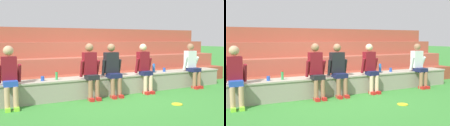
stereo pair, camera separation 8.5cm
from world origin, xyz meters
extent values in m
plane|color=#388433|center=(0.00, 0.00, 0.00)|extent=(80.00, 80.00, 0.00)
cube|color=gray|center=(0.00, 0.29, 0.26)|extent=(8.08, 0.57, 0.51)
cube|color=#ABA28E|center=(0.00, 0.29, 0.50)|extent=(8.12, 0.61, 0.04)
cube|color=#9A432F|center=(0.00, 1.04, 0.24)|extent=(10.51, 0.57, 0.47)
cube|color=#AC5541|center=(0.00, 1.61, 0.47)|extent=(10.51, 0.57, 0.95)
cube|color=#A8513D|center=(0.00, 2.18, 0.71)|extent=(10.51, 0.57, 1.42)
cube|color=#A64F3B|center=(0.00, 2.75, 0.95)|extent=(10.51, 0.57, 1.89)
cylinder|color=tan|center=(-2.57, -0.23, 0.26)|extent=(0.11, 0.11, 0.51)
cylinder|color=tan|center=(-2.39, -0.23, 0.26)|extent=(0.11, 0.11, 0.51)
cube|color=#8CD833|center=(-2.57, -0.27, 0.04)|extent=(0.10, 0.22, 0.08)
cube|color=#8CD833|center=(-2.39, -0.27, 0.04)|extent=(0.10, 0.22, 0.08)
cube|color=#2347B2|center=(-2.48, -0.09, 0.57)|extent=(0.29, 0.34, 0.12)
cube|color=maroon|center=(-2.48, 0.06, 0.88)|extent=(0.32, 0.20, 0.52)
sphere|color=tan|center=(-2.48, 0.06, 1.27)|extent=(0.22, 0.22, 0.22)
cylinder|color=maroon|center=(-2.27, 0.04, 0.76)|extent=(0.08, 0.23, 0.42)
cylinder|color=#996B4C|center=(-0.65, -0.21, 0.26)|extent=(0.11, 0.11, 0.51)
cylinder|color=#996B4C|center=(-0.47, -0.21, 0.26)|extent=(0.11, 0.11, 0.51)
cube|color=red|center=(-0.65, -0.25, 0.04)|extent=(0.10, 0.22, 0.08)
cube|color=red|center=(-0.47, -0.25, 0.04)|extent=(0.10, 0.22, 0.08)
cube|color=black|center=(-0.56, -0.08, 0.57)|extent=(0.30, 0.32, 0.12)
cube|color=maroon|center=(-0.56, 0.07, 0.90)|extent=(0.33, 0.20, 0.56)
sphere|color=#996B4C|center=(-0.56, 0.07, 1.31)|extent=(0.21, 0.21, 0.21)
cylinder|color=maroon|center=(-0.78, 0.05, 0.78)|extent=(0.08, 0.19, 0.43)
cylinder|color=maroon|center=(-0.35, 0.05, 0.78)|extent=(0.08, 0.22, 0.42)
cylinder|color=#996B4C|center=(-0.04, -0.22, 0.26)|extent=(0.11, 0.11, 0.51)
cylinder|color=#996B4C|center=(0.17, -0.22, 0.26)|extent=(0.11, 0.11, 0.51)
cube|color=red|center=(-0.04, -0.26, 0.04)|extent=(0.10, 0.22, 0.08)
cube|color=red|center=(0.17, -0.26, 0.04)|extent=(0.10, 0.22, 0.08)
cube|color=#191E47|center=(0.06, -0.08, 0.57)|extent=(0.33, 0.33, 0.12)
cube|color=black|center=(0.06, 0.08, 0.90)|extent=(0.37, 0.20, 0.55)
sphere|color=#996B4C|center=(0.06, 0.08, 1.30)|extent=(0.21, 0.21, 0.21)
cylinder|color=black|center=(-0.17, 0.06, 0.77)|extent=(0.08, 0.15, 0.43)
cylinder|color=black|center=(0.30, 0.06, 0.77)|extent=(0.08, 0.17, 0.43)
cylinder|color=beige|center=(1.00, -0.18, 0.26)|extent=(0.11, 0.11, 0.51)
cylinder|color=beige|center=(1.18, -0.18, 0.26)|extent=(0.11, 0.11, 0.51)
cube|color=red|center=(1.00, -0.22, 0.04)|extent=(0.10, 0.22, 0.08)
cube|color=red|center=(1.18, -0.22, 0.04)|extent=(0.10, 0.22, 0.08)
cube|color=#191E47|center=(1.09, -0.07, 0.57)|extent=(0.29, 0.29, 0.12)
cube|color=maroon|center=(1.09, 0.09, 0.89)|extent=(0.32, 0.20, 0.54)
sphere|color=beige|center=(1.09, 0.09, 1.29)|extent=(0.21, 0.21, 0.21)
cylinder|color=maroon|center=(0.88, 0.07, 0.77)|extent=(0.08, 0.17, 0.43)
cylinder|color=maroon|center=(1.30, 0.07, 0.77)|extent=(0.08, 0.19, 0.43)
cylinder|color=#996B4C|center=(2.78, -0.23, 0.26)|extent=(0.11, 0.11, 0.51)
cylinder|color=#996B4C|center=(2.97, -0.23, 0.26)|extent=(0.11, 0.11, 0.51)
cube|color=red|center=(2.78, -0.27, 0.04)|extent=(0.10, 0.22, 0.08)
cube|color=red|center=(2.97, -0.27, 0.04)|extent=(0.10, 0.22, 0.08)
cube|color=#191E47|center=(2.87, -0.09, 0.57)|extent=(0.31, 0.34, 0.12)
cube|color=white|center=(2.87, 0.07, 0.89)|extent=(0.35, 0.20, 0.53)
sphere|color=#996B4C|center=(2.87, 0.07, 1.28)|extent=(0.21, 0.21, 0.21)
cylinder|color=white|center=(2.65, 0.05, 0.77)|extent=(0.08, 0.18, 0.43)
cylinder|color=white|center=(3.10, 0.05, 0.77)|extent=(0.08, 0.25, 0.41)
cylinder|color=green|center=(-1.38, 0.23, 0.62)|extent=(0.06, 0.06, 0.20)
cylinder|color=red|center=(-1.38, 0.23, 0.73)|extent=(0.04, 0.04, 0.02)
cylinder|color=blue|center=(1.64, 0.31, 0.64)|extent=(0.08, 0.08, 0.24)
cylinder|color=blue|center=(1.64, 0.31, 0.77)|extent=(0.05, 0.05, 0.02)
cylinder|color=blue|center=(2.00, 0.26, 0.58)|extent=(0.08, 0.08, 0.12)
cylinder|color=blue|center=(-1.72, 0.23, 0.57)|extent=(0.08, 0.08, 0.11)
cylinder|color=yellow|center=(1.00, -1.46, 0.01)|extent=(0.25, 0.25, 0.02)
camera|label=1|loc=(-3.01, -5.94, 1.53)|focal=40.80mm
camera|label=2|loc=(-2.93, -5.98, 1.53)|focal=40.80mm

